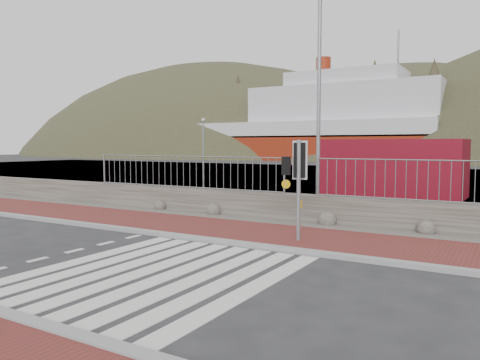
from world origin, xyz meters
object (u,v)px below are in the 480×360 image
Objects in this scene: ferry at (308,128)px; shipping_container at (392,168)px; traffic_signal_far at (297,169)px; streetlight at (322,95)px.

ferry is 57.15m from shipping_container.
shipping_container is at bearing -98.64° from traffic_signal_far.
streetlight reaches higher than shipping_container.
streetlight is at bearing -88.54° from traffic_signal_far.
ferry is 68.98m from traffic_signal_far.
shipping_container is at bearing -63.56° from ferry.
ferry is 64.85m from streetlight.
shipping_container is at bearing 99.86° from streetlight.
traffic_signal_far is (25.87, -63.86, -3.43)m from ferry.
ferry reaches higher than shipping_container.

